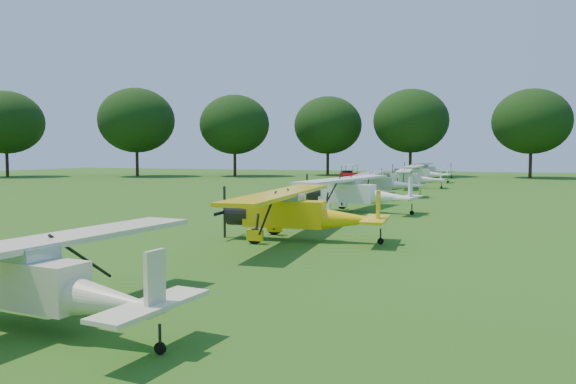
{
  "coord_description": "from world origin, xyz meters",
  "views": [
    {
      "loc": [
        8.38,
        -27.91,
        3.46
      ],
      "look_at": [
        -1.39,
        -0.12,
        1.4
      ],
      "focal_mm": 35.0,
      "sensor_mm": 36.0,
      "label": 1
    }
  ],
  "objects_px": {
    "aircraft_1": "(39,276)",
    "aircraft_3": "(355,190)",
    "aircraft_2": "(297,210)",
    "aircraft_4": "(379,181)",
    "golf_cart": "(349,174)",
    "aircraft_5": "(410,177)",
    "aircraft_6": "(419,172)",
    "aircraft_7": "(427,169)"
  },
  "relations": [
    {
      "from": "aircraft_1",
      "to": "golf_cart",
      "type": "distance_m",
      "value": 65.34
    },
    {
      "from": "aircraft_1",
      "to": "aircraft_4",
      "type": "xyz_separation_m",
      "value": [
        0.13,
        35.83,
        0.12
      ]
    },
    {
      "from": "aircraft_2",
      "to": "aircraft_4",
      "type": "bearing_deg",
      "value": 88.99
    },
    {
      "from": "aircraft_3",
      "to": "golf_cart",
      "type": "bearing_deg",
      "value": 112.5
    },
    {
      "from": "aircraft_5",
      "to": "aircraft_2",
      "type": "bearing_deg",
      "value": -95.19
    },
    {
      "from": "aircraft_3",
      "to": "golf_cart",
      "type": "distance_m",
      "value": 42.19
    },
    {
      "from": "aircraft_6",
      "to": "aircraft_7",
      "type": "xyz_separation_m",
      "value": [
        -0.28,
        12.37,
        0.01
      ]
    },
    {
      "from": "aircraft_6",
      "to": "aircraft_7",
      "type": "bearing_deg",
      "value": 91.07
    },
    {
      "from": "aircraft_3",
      "to": "golf_cart",
      "type": "relative_size",
      "value": 4.37
    },
    {
      "from": "aircraft_3",
      "to": "aircraft_4",
      "type": "bearing_deg",
      "value": 102.62
    },
    {
      "from": "aircraft_3",
      "to": "aircraft_5",
      "type": "xyz_separation_m",
      "value": [
        0.19,
        23.94,
        -0.14
      ]
    },
    {
      "from": "aircraft_4",
      "to": "aircraft_3",
      "type": "bearing_deg",
      "value": -90.56
    },
    {
      "from": "aircraft_5",
      "to": "golf_cart",
      "type": "relative_size",
      "value": 3.87
    },
    {
      "from": "aircraft_1",
      "to": "aircraft_5",
      "type": "bearing_deg",
      "value": 95.12
    },
    {
      "from": "aircraft_2",
      "to": "aircraft_5",
      "type": "relative_size",
      "value": 1.09
    },
    {
      "from": "aircraft_3",
      "to": "aircraft_6",
      "type": "bearing_deg",
      "value": 99.13
    },
    {
      "from": "aircraft_4",
      "to": "aircraft_5",
      "type": "height_order",
      "value": "aircraft_4"
    },
    {
      "from": "aircraft_3",
      "to": "aircraft_6",
      "type": "height_order",
      "value": "aircraft_3"
    },
    {
      "from": "aircraft_5",
      "to": "aircraft_6",
      "type": "height_order",
      "value": "aircraft_6"
    },
    {
      "from": "aircraft_1",
      "to": "aircraft_3",
      "type": "bearing_deg",
      "value": 94.21
    },
    {
      "from": "aircraft_3",
      "to": "aircraft_4",
      "type": "height_order",
      "value": "aircraft_3"
    },
    {
      "from": "aircraft_1",
      "to": "aircraft_3",
      "type": "relative_size",
      "value": 0.86
    },
    {
      "from": "aircraft_7",
      "to": "golf_cart",
      "type": "bearing_deg",
      "value": -142.34
    },
    {
      "from": "aircraft_5",
      "to": "golf_cart",
      "type": "distance_m",
      "value": 19.86
    },
    {
      "from": "aircraft_1",
      "to": "aircraft_4",
      "type": "relative_size",
      "value": 0.9
    },
    {
      "from": "aircraft_5",
      "to": "aircraft_7",
      "type": "height_order",
      "value": "aircraft_7"
    },
    {
      "from": "aircraft_2",
      "to": "aircraft_7",
      "type": "distance_m",
      "value": 58.84
    },
    {
      "from": "aircraft_1",
      "to": "aircraft_5",
      "type": "height_order",
      "value": "aircraft_5"
    },
    {
      "from": "aircraft_1",
      "to": "aircraft_5",
      "type": "distance_m",
      "value": 47.67
    },
    {
      "from": "aircraft_2",
      "to": "aircraft_6",
      "type": "relative_size",
      "value": 1.0
    },
    {
      "from": "aircraft_4",
      "to": "aircraft_7",
      "type": "bearing_deg",
      "value": 85.1
    },
    {
      "from": "aircraft_3",
      "to": "golf_cart",
      "type": "xyz_separation_m",
      "value": [
        -9.96,
        41.0,
        -0.62
      ]
    },
    {
      "from": "aircraft_3",
      "to": "aircraft_5",
      "type": "height_order",
      "value": "aircraft_3"
    },
    {
      "from": "aircraft_4",
      "to": "aircraft_5",
      "type": "relative_size",
      "value": 1.07
    },
    {
      "from": "golf_cart",
      "to": "aircraft_5",
      "type": "bearing_deg",
      "value": -42.35
    },
    {
      "from": "aircraft_3",
      "to": "aircraft_7",
      "type": "relative_size",
      "value": 1.02
    },
    {
      "from": "aircraft_2",
      "to": "aircraft_7",
      "type": "height_order",
      "value": "aircraft_7"
    },
    {
      "from": "aircraft_4",
      "to": "aircraft_7",
      "type": "xyz_separation_m",
      "value": [
        0.34,
        35.34,
        0.04
      ]
    },
    {
      "from": "aircraft_1",
      "to": "aircraft_5",
      "type": "xyz_separation_m",
      "value": [
        1.13,
        47.65,
        0.04
      ]
    },
    {
      "from": "aircraft_3",
      "to": "aircraft_5",
      "type": "relative_size",
      "value": 1.13
    },
    {
      "from": "aircraft_3",
      "to": "golf_cart",
      "type": "height_order",
      "value": "aircraft_3"
    },
    {
      "from": "aircraft_1",
      "to": "aircraft_7",
      "type": "xyz_separation_m",
      "value": [
        0.47,
        71.17,
        0.16
      ]
    }
  ]
}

